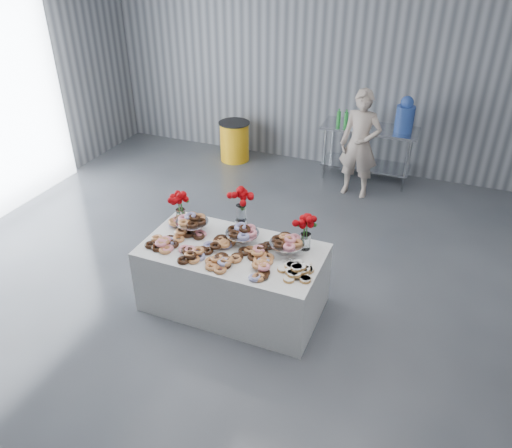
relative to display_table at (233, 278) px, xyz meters
The scene contains 16 objects.
ground 0.50m from the display_table, 94.46° to the right, with size 9.00×9.00×0.00m, color #3C3E44.
room_walls 2.30m from the display_table, 139.53° to the right, with size 8.04×9.04×4.02m.
display_table is the anchor object (origin of this frame).
prep_table 3.85m from the display_table, 79.44° to the left, with size 1.50×0.60×0.90m.
donut_mounds 0.42m from the display_table, 90.00° to the right, with size 1.80×0.80×0.09m, color #C98849, non-canonical shape.
cake_stand_left 0.77m from the display_table, 164.09° to the left, with size 0.36×0.36×0.17m.
cake_stand_mid 0.54m from the display_table, 70.91° to the left, with size 0.36×0.36×0.17m.
cake_stand_right 0.77m from the display_table, 14.60° to the left, with size 0.36×0.36×0.17m.
danish_pile 0.88m from the display_table, 11.96° to the right, with size 0.48×0.48×0.11m, color white, non-canonical shape.
bouquet_left 1.04m from the display_table, 160.91° to the left, with size 0.26×0.26×0.42m.
bouquet_right 1.02m from the display_table, 22.55° to the left, with size 0.26×0.26×0.42m.
bouquet_center 0.83m from the display_table, 97.48° to the left, with size 0.26×0.26×0.57m.
water_jug 4.04m from the display_table, 72.32° to the left, with size 0.28×0.28×0.55m.
drink_bottles 3.75m from the display_table, 84.04° to the left, with size 0.54×0.08×0.27m, color #268C33, non-canonical shape.
person 3.28m from the display_table, 78.10° to the left, with size 0.60×0.40×1.65m, color #CC8C93.
trash_barrel 4.02m from the display_table, 113.86° to the left, with size 0.55×0.55×0.70m.
Camera 1 is at (1.87, -3.59, 3.66)m, focal length 35.00 mm.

